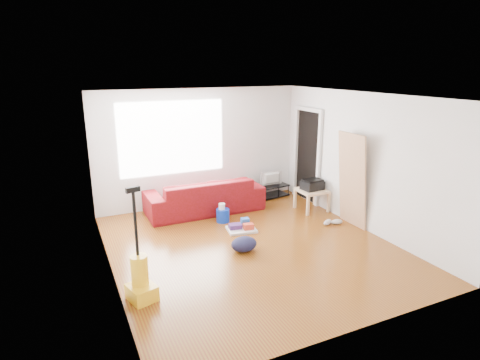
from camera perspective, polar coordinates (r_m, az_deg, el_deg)
name	(u,v)px	position (r m, az deg, el deg)	size (l,w,h in m)	color
room	(252,172)	(6.58, 1.66, 1.10)	(4.51, 5.01, 2.51)	maroon
sofa	(205,211)	(8.47, -5.02, -4.42)	(2.41, 0.94, 0.70)	#550B06
tv_stand	(272,190)	(9.36, 4.61, -1.47)	(0.78, 0.52, 0.27)	black
tv	(273,178)	(9.28, 4.65, 0.22)	(0.55, 0.07, 0.32)	black
side_table	(312,193)	(8.52, 10.19, -1.79)	(0.57, 0.57, 0.45)	tan
printer	(312,184)	(8.47, 10.25, -0.63)	(0.44, 0.35, 0.22)	black
bucket	(223,221)	(7.90, -2.45, -5.92)	(0.26, 0.26, 0.26)	#0D31B6
toilet_paper	(222,213)	(7.83, -2.59, -4.65)	(0.13, 0.13, 0.11)	white
cleaning_tray	(242,227)	(7.48, 0.26, -6.74)	(0.58, 0.49, 0.19)	silver
backpack	(244,251)	(6.71, 0.57, -10.02)	(0.44, 0.35, 0.24)	black
sneakers	(332,222)	(7.94, 12.98, -5.84)	(0.44, 0.22, 0.10)	silver
vacuum	(141,279)	(5.49, -13.97, -13.52)	(0.40, 0.43, 1.51)	yellow
door_panel	(349,225)	(8.02, 15.20, -6.15)	(0.04, 0.71, 1.78)	#AA7B56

